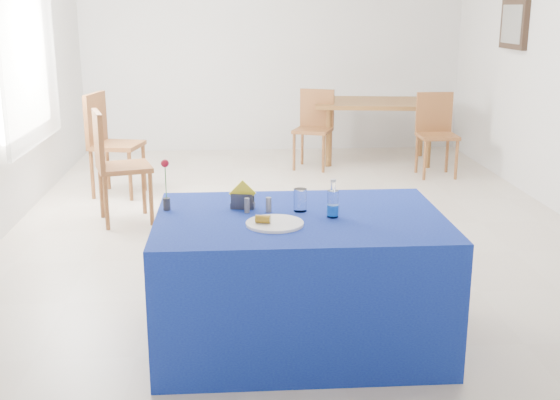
% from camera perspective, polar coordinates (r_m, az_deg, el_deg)
% --- Properties ---
extents(floor, '(7.00, 7.00, 0.00)m').
position_cam_1_polar(floor, '(6.22, 1.33, -2.16)').
color(floor, beige).
rests_on(floor, ground).
extents(room_shell, '(7.00, 7.00, 7.00)m').
position_cam_1_polar(room_shell, '(5.93, 1.44, 14.16)').
color(room_shell, silver).
rests_on(room_shell, ground).
extents(window_pane, '(0.04, 1.50, 1.60)m').
position_cam_1_polar(window_pane, '(6.98, -20.33, 11.80)').
color(window_pane, white).
rests_on(window_pane, room_shell).
extents(curtain, '(0.04, 1.75, 1.85)m').
position_cam_1_polar(curtain, '(6.96, -19.77, 11.84)').
color(curtain, white).
rests_on(curtain, room_shell).
extents(picture_frame, '(0.06, 0.64, 0.52)m').
position_cam_1_polar(picture_frame, '(8.09, 18.51, 13.40)').
color(picture_frame, black).
rests_on(picture_frame, room_shell).
extents(picture_art, '(0.02, 0.52, 0.40)m').
position_cam_1_polar(picture_art, '(8.08, 18.34, 13.41)').
color(picture_art, '#998C66').
rests_on(picture_art, room_shell).
extents(plate, '(0.31, 0.31, 0.01)m').
position_cam_1_polar(plate, '(3.73, -0.43, -1.92)').
color(plate, white).
rests_on(plate, blue_table).
extents(drinking_glass, '(0.07, 0.07, 0.13)m').
position_cam_1_polar(drinking_glass, '(3.96, 1.65, -0.00)').
color(drinking_glass, white).
rests_on(drinking_glass, blue_table).
extents(salt_shaker, '(0.03, 0.03, 0.08)m').
position_cam_1_polar(salt_shaker, '(3.94, -2.70, -0.44)').
color(salt_shaker, slate).
rests_on(salt_shaker, blue_table).
extents(pepper_shaker, '(0.03, 0.03, 0.08)m').
position_cam_1_polar(pepper_shaker, '(3.95, -0.93, -0.39)').
color(pepper_shaker, slate).
rests_on(pepper_shaker, blue_table).
extents(blue_table, '(1.60, 1.10, 0.76)m').
position_cam_1_polar(blue_table, '(4.02, 1.60, -6.48)').
color(blue_table, navy).
rests_on(blue_table, floor).
extents(water_bottle, '(0.06, 0.06, 0.21)m').
position_cam_1_polar(water_bottle, '(3.86, 4.31, -0.38)').
color(water_bottle, silver).
rests_on(water_bottle, blue_table).
extents(napkin_holder, '(0.15, 0.08, 0.17)m').
position_cam_1_polar(napkin_holder, '(4.03, -3.06, -0.02)').
color(napkin_holder, '#37373C').
rests_on(napkin_holder, blue_table).
extents(rose_vase, '(0.05, 0.05, 0.29)m').
position_cam_1_polar(rose_vase, '(4.02, -9.26, 1.10)').
color(rose_vase, '#292A2F').
rests_on(rose_vase, blue_table).
extents(oak_table, '(1.63, 1.16, 0.76)m').
position_cam_1_polar(oak_table, '(8.84, 7.91, 7.48)').
color(oak_table, brown).
rests_on(oak_table, floor).
extents(chair_bg_left, '(0.54, 0.54, 0.93)m').
position_cam_1_polar(chair_bg_left, '(8.45, 2.83, 6.27)').
color(chair_bg_left, brown).
rests_on(chair_bg_left, floor).
extents(chair_bg_right, '(0.42, 0.42, 0.94)m').
position_cam_1_polar(chair_bg_right, '(8.24, 12.54, 5.73)').
color(chair_bg_right, brown).
rests_on(chair_bg_right, floor).
extents(chair_win_a, '(0.56, 0.56, 1.01)m').
position_cam_1_polar(chair_win_a, '(6.36, -13.42, 3.27)').
color(chair_win_a, brown).
rests_on(chair_win_a, floor).
extents(chair_win_b, '(0.56, 0.56, 1.05)m').
position_cam_1_polar(chair_win_b, '(7.37, -13.84, 5.01)').
color(chair_win_b, brown).
rests_on(chair_win_b, floor).
extents(banana_pieces, '(0.09, 0.06, 0.04)m').
position_cam_1_polar(banana_pieces, '(3.71, -1.38, -1.56)').
color(banana_pieces, gold).
rests_on(banana_pieces, plate).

